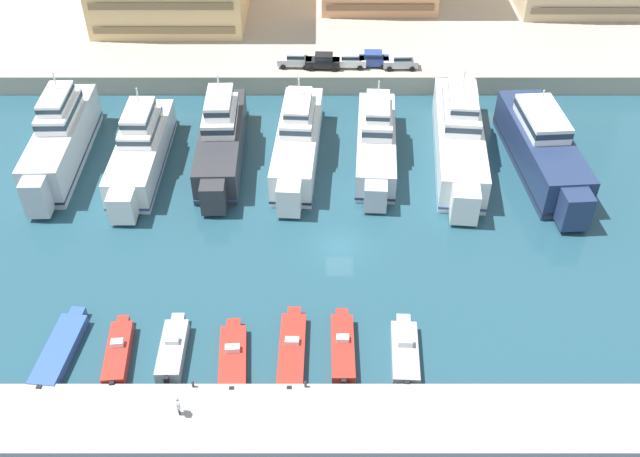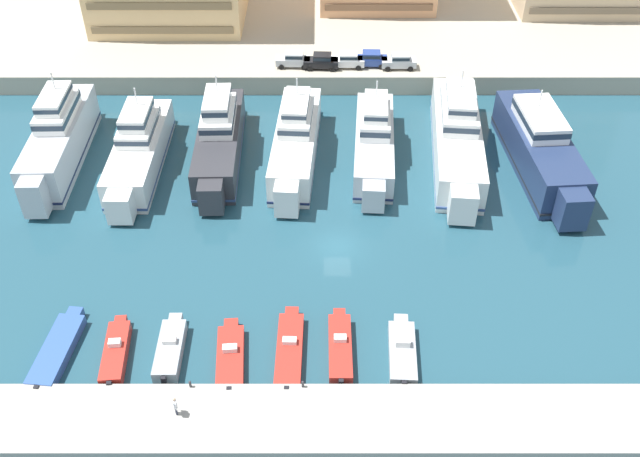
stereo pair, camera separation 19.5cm
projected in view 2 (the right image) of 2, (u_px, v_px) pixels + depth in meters
ground_plane at (339, 247)px, 64.25m from camera, size 400.00×400.00×0.00m
pier_dock at (344, 420)px, 49.65m from camera, size 120.00×5.69×0.79m
yacht_silver_far_left at (61, 139)px, 72.93m from camera, size 4.38×19.68×8.95m
yacht_white_left at (141, 149)px, 72.44m from camera, size 4.44×18.94×7.86m
yacht_charcoal_mid_left at (221, 138)px, 73.63m from camera, size 4.63×19.68×8.35m
yacht_white_center_left at (298, 140)px, 73.45m from camera, size 5.23×20.14×8.04m
yacht_silver_center at (376, 140)px, 73.74m from camera, size 4.99×18.98×7.74m
yacht_white_center_right at (459, 136)px, 73.66m from camera, size 6.49×23.13×8.48m
yacht_navy_mid_right at (542, 149)px, 72.04m from camera, size 6.09×20.85×7.56m
motorboat_blue_far_left at (59, 349)px, 54.55m from camera, size 2.80×8.21×0.89m
motorboat_red_left at (117, 351)px, 54.26m from camera, size 2.13×6.82×1.45m
motorboat_grey_mid_left at (172, 348)px, 54.47m from camera, size 1.91×6.57×1.42m
motorboat_red_center_left at (232, 355)px, 54.08m from camera, size 2.44×7.09×1.21m
motorboat_red_center at (291, 349)px, 54.57m from camera, size 2.09×8.27×1.17m
motorboat_red_center_right at (342, 347)px, 54.66m from camera, size 1.76×7.38×1.31m
motorboat_grey_mid_right at (404, 351)px, 54.35m from camera, size 2.31×6.95×1.46m
car_silver_far_left at (296, 59)px, 85.18m from camera, size 4.16×2.04×1.80m
car_black_left at (323, 61)px, 84.84m from camera, size 4.18×2.08×1.80m
car_white_mid_left at (350, 60)px, 85.04m from camera, size 4.12×1.97×1.80m
car_blue_center_left at (373, 59)px, 85.26m from camera, size 4.15×2.03×1.80m
car_silver_center at (401, 61)px, 84.82m from camera, size 4.12×1.95×1.80m
pedestrian_near_edge at (176, 404)px, 48.96m from camera, size 0.42×0.63×1.77m
bollard_west at (192, 383)px, 51.20m from camera, size 0.20×0.20×0.61m
bollard_west_mid at (304, 384)px, 51.18m from camera, size 0.20×0.20×0.61m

